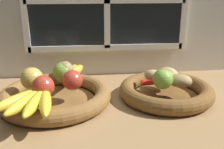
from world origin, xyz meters
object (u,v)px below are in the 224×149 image
(fruit_bowl_left, at_px, (55,96))
(apple_red_right, at_px, (72,80))
(apple_golden_left, at_px, (32,78))
(banana_bunch_back, at_px, (68,72))
(pear_brown, at_px, (66,72))
(chili_pepper, at_px, (163,82))
(potato_back, at_px, (169,73))
(apple_red_front, at_px, (43,86))
(fruit_bowl_right, at_px, (166,91))
(banana_bunch_front, at_px, (32,100))
(potato_oblong, at_px, (153,76))
(potato_small, at_px, (181,81))
(lime_near, at_px, (163,79))
(potato_large, at_px, (167,78))
(apple_green_back, at_px, (63,72))

(fruit_bowl_left, distance_m, apple_red_right, 0.08)
(apple_golden_left, distance_m, banana_bunch_back, 0.15)
(pear_brown, distance_m, chili_pepper, 0.33)
(banana_bunch_back, distance_m, potato_back, 0.36)
(apple_red_front, bearing_deg, fruit_bowl_right, 9.08)
(pear_brown, distance_m, banana_bunch_front, 0.20)
(fruit_bowl_left, distance_m, apple_red_front, 0.09)
(potato_back, bearing_deg, pear_brown, 178.18)
(fruit_bowl_left, bearing_deg, potato_oblong, 5.24)
(banana_bunch_front, xyz_separation_m, potato_small, (0.45, 0.09, 0.01))
(lime_near, height_order, chili_pepper, lime_near)
(lime_near, bearing_deg, banana_bunch_front, -168.03)
(apple_golden_left, xyz_separation_m, potato_large, (0.44, -0.00, -0.01))
(apple_red_right, bearing_deg, potato_back, 10.99)
(potato_small, bearing_deg, potato_large, 135.00)
(potato_oblong, bearing_deg, potato_small, -41.42)
(banana_bunch_back, relative_size, potato_oblong, 2.78)
(banana_bunch_front, bearing_deg, fruit_bowl_right, 16.61)
(pear_brown, relative_size, potato_large, 1.20)
(potato_small, bearing_deg, pear_brown, 165.84)
(potato_oblong, bearing_deg, fruit_bowl_left, -174.76)
(fruit_bowl_left, bearing_deg, banana_bunch_back, 71.91)
(chili_pepper, bearing_deg, apple_red_right, -177.38)
(potato_large, xyz_separation_m, potato_back, (0.02, 0.05, -0.00))
(apple_red_front, height_order, apple_red_right, apple_red_front)
(apple_green_back, bearing_deg, potato_small, -13.97)
(fruit_bowl_left, height_order, banana_bunch_back, banana_bunch_back)
(apple_red_front, height_order, apple_golden_left, apple_golden_left)
(potato_small, distance_m, potato_large, 0.05)
(fruit_bowl_left, distance_m, potato_small, 0.41)
(apple_red_front, relative_size, pear_brown, 0.90)
(fruit_bowl_left, relative_size, potato_small, 4.98)
(fruit_bowl_right, height_order, chili_pepper, chili_pepper)
(lime_near, bearing_deg, apple_red_front, -176.70)
(banana_bunch_front, height_order, lime_near, lime_near)
(apple_red_right, bearing_deg, fruit_bowl_right, 3.14)
(pear_brown, distance_m, potato_large, 0.34)
(banana_bunch_front, distance_m, lime_near, 0.40)
(fruit_bowl_left, bearing_deg, apple_green_back, 67.86)
(fruit_bowl_right, distance_m, potato_large, 0.05)
(fruit_bowl_left, distance_m, lime_near, 0.35)
(apple_red_right, height_order, banana_bunch_back, apple_red_right)
(potato_back, bearing_deg, fruit_bowl_left, -173.06)
(potato_oblong, bearing_deg, potato_back, 15.95)
(apple_red_right, xyz_separation_m, potato_back, (0.33, 0.06, -0.01))
(apple_red_front, height_order, pear_brown, pear_brown)
(apple_green_back, distance_m, banana_bunch_back, 0.06)
(apple_golden_left, height_order, banana_bunch_back, apple_golden_left)
(potato_oblong, relative_size, lime_near, 0.95)
(banana_bunch_back, relative_size, chili_pepper, 1.16)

